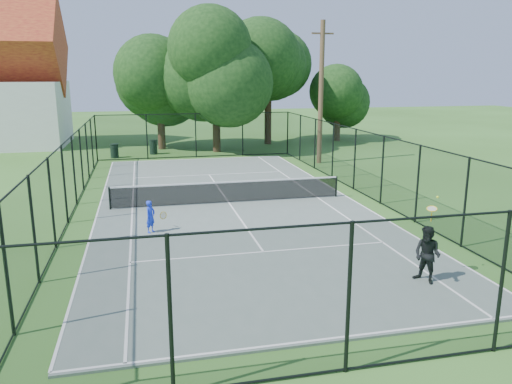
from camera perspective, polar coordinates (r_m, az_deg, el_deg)
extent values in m
plane|color=#325C1F|center=(21.90, -3.13, -1.37)|extent=(120.00, 120.00, 0.00)
cube|color=slate|center=(21.89, -3.13, -1.30)|extent=(11.00, 24.00, 0.06)
cylinder|color=black|center=(21.52, -16.37, -0.69)|extent=(0.08, 0.08, 0.95)
cylinder|color=black|center=(23.12, 9.16, 0.63)|extent=(0.08, 0.08, 0.95)
cube|color=black|center=(21.77, -3.14, -0.01)|extent=(10.00, 0.03, 0.88)
cube|color=white|center=(21.67, -3.16, 1.14)|extent=(10.00, 0.05, 0.06)
cylinder|color=#332114|center=(38.61, -10.78, 7.49)|extent=(0.56, 0.56, 3.59)
sphere|color=black|center=(38.43, -11.01, 12.55)|extent=(6.47, 6.47, 6.47)
cylinder|color=#332114|center=(36.72, -4.55, 7.62)|extent=(0.56, 0.56, 3.88)
sphere|color=black|center=(36.54, -4.65, 13.37)|extent=(6.96, 6.96, 6.96)
cylinder|color=#332114|center=(40.83, 1.38, 8.34)|extent=(0.56, 0.56, 4.04)
sphere|color=black|center=(40.68, 1.40, 13.43)|extent=(6.42, 6.42, 6.42)
cylinder|color=#332114|center=(43.45, 9.25, 7.51)|extent=(0.56, 0.56, 2.58)
sphere|color=black|center=(43.28, 9.37, 10.69)|extent=(4.51, 4.51, 4.51)
cylinder|color=black|center=(35.31, -15.88, 4.51)|extent=(0.54, 0.54, 0.91)
cylinder|color=black|center=(35.25, -15.93, 5.27)|extent=(0.58, 0.58, 0.05)
cylinder|color=black|center=(36.31, -11.65, 5.03)|extent=(0.54, 0.54, 0.98)
cylinder|color=black|center=(36.24, -11.69, 5.83)|extent=(0.58, 0.58, 0.05)
cylinder|color=#4C3823|center=(31.87, 7.43, 11.09)|extent=(0.30, 0.30, 8.75)
cube|color=#4C3823|center=(31.94, 7.63, 17.53)|extent=(1.40, 0.10, 0.10)
imported|color=#1933D7|center=(18.03, -11.97, -2.77)|extent=(0.48, 0.50, 1.16)
torus|color=gold|center=(18.19, -10.56, -2.65)|extent=(0.27, 0.18, 0.29)
cylinder|color=silver|center=(18.19, -10.56, -2.65)|extent=(0.23, 0.15, 0.25)
imported|color=black|center=(14.17, 18.99, -6.81)|extent=(0.88, 0.95, 1.56)
torus|color=gold|center=(14.24, 19.47, -1.81)|extent=(0.30, 0.28, 0.14)
cylinder|color=silver|center=(14.24, 19.47, -1.81)|extent=(0.26, 0.24, 0.11)
sphere|color=#CCE526|center=(14.34, 20.04, -0.55)|extent=(0.07, 0.07, 0.07)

